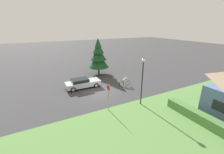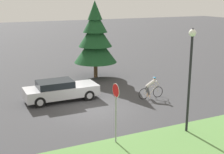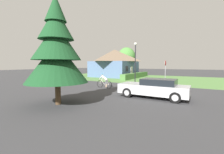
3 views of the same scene
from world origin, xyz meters
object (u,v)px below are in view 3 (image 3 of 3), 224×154
Objects in this scene: cyclist at (104,81)px; conifer_tall_near at (57,49)px; sedan_left_lane at (154,88)px; stop_sign at (165,68)px; deciduous_tree_right at (127,57)px; street_lamp at (135,56)px; cottage_house at (114,63)px.

conifer_tall_near is at bearing 102.25° from cyclist.
stop_sign is at bearing -84.74° from sedan_left_lane.
conifer_tall_near is 0.98× the size of deciduous_tree_right.
street_lamp is at bearing -96.86° from stop_sign.
cottage_house reaches higher than street_lamp.
deciduous_tree_right reaches higher than sedan_left_lane.
sedan_left_lane is 5.96m from cyclist.
sedan_left_lane is 7.10m from stop_sign.
cyclist is 0.35× the size of street_lamp.
cyclist is 0.29× the size of conifer_tall_near.
deciduous_tree_right is (15.16, 11.85, 2.26)m from stop_sign.
street_lamp reaches higher than sedan_left_lane.
deciduous_tree_right is (14.73, 8.09, 0.75)m from street_lamp.
street_lamp is at bearing -59.13° from sedan_left_lane.
cyclist is 21.46m from deciduous_tree_right.
conifer_tall_near reaches higher than street_lamp.
cottage_house is at bearing -51.85° from sedan_left_lane.
cyclist is at bearing -161.03° from deciduous_tree_right.
sedan_left_lane is at bearing 161.61° from cyclist.
conifer_tall_near is (-6.72, -1.18, 2.54)m from cyclist.
cottage_house is at bearing -175.59° from deciduous_tree_right.
deciduous_tree_right is at bearing -142.33° from stop_sign.
sedan_left_lane is 9.02m from street_lamp.
sedan_left_lane is 6.86m from conifer_tall_near.
cottage_house is 1.65× the size of street_lamp.
street_lamp is (-7.97, -7.57, 0.71)m from cottage_house.
deciduous_tree_right is (22.12, 12.46, 3.53)m from sedan_left_lane.
conifer_tall_near is at bearing 179.86° from street_lamp.
deciduous_tree_right reaches higher than cottage_house.
sedan_left_lane is 0.91× the size of street_lamp.
conifer_tall_near reaches higher than stop_sign.
stop_sign is 19.38m from deciduous_tree_right.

